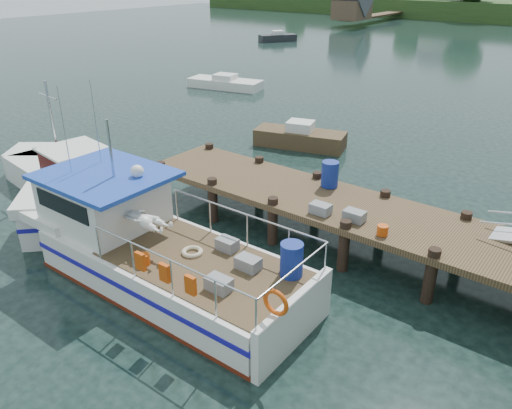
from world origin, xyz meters
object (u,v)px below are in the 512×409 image
Objects in this scene: moored_a at (225,83)px; moored_e at (278,37)px; work_boat at (67,176)px; moored_rowboat at (300,137)px; lobster_boat at (139,243)px.

moored_e is (-11.22, 22.35, 0.08)m from moored_a.
moored_a is at bearing 119.36° from work_boat.
lobster_boat is at bearing -64.99° from moored_rowboat.
moored_rowboat is 37.47m from moored_e.
lobster_boat is 2.48× the size of moored_e.
moored_rowboat is 1.04× the size of moored_e.
moored_rowboat is at bearing -30.57° from moored_e.
work_boat is 10.88m from moored_rowboat.
moored_a is at bearing -40.89° from moored_e.
lobster_boat is at bearing -9.61° from work_boat.
moored_a is (-13.73, 19.63, -0.58)m from lobster_boat.
work_boat is 44.02m from moored_e.
work_boat is 1.45× the size of moored_a.
moored_rowboat is (4.15, 10.06, -0.21)m from work_boat.
moored_rowboat is (-2.41, 12.04, -0.48)m from lobster_boat.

